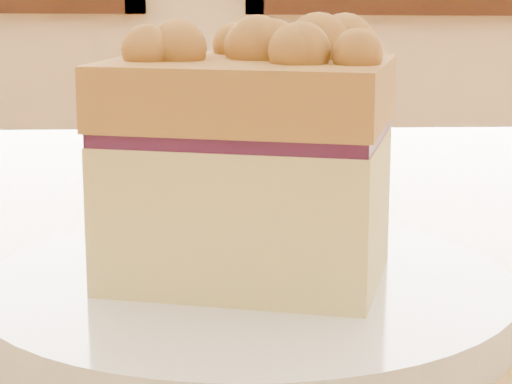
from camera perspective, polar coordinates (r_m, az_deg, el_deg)
plate at (r=0.41m, az=-0.50°, el=-6.16°), size 0.22×0.22×0.02m
cake_slice at (r=0.39m, az=-0.73°, el=2.30°), size 0.12×0.09×0.11m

